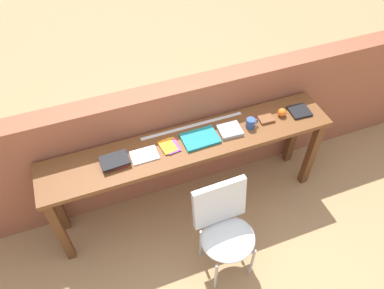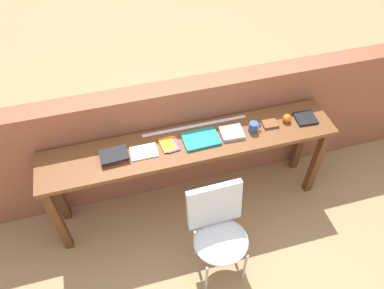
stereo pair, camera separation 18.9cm
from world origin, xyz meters
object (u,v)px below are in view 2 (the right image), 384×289
Objects in this scene: pamphlet_pile_colourful at (170,144)px; leather_journal_brown at (270,124)px; sports_ball_small at (287,118)px; mug at (253,127)px; book_open_centre at (201,139)px; chair_white_moulded at (219,229)px; book_repair_rightmost at (305,118)px; book_stack_leftmost at (114,156)px; magazine_cycling at (144,152)px.

pamphlet_pile_colourful is 0.89m from leather_journal_brown.
leather_journal_brown is 0.16m from sports_ball_small.
mug is at bearing -174.52° from sports_ball_small.
book_open_centre is at bearing -3.05° from pamphlet_pile_colourful.
book_repair_rightmost reaches higher than chair_white_moulded.
sports_ball_small is 0.18m from book_repair_rightmost.
sports_ball_small is (0.32, 0.03, -0.01)m from mug.
leather_journal_brown is (0.66, 0.65, 0.37)m from chair_white_moulded.
chair_white_moulded is at bearing -43.23° from book_stack_leftmost.
book_open_centre is (0.72, 0.00, -0.01)m from book_stack_leftmost.
pamphlet_pile_colourful is at bearing -177.53° from leather_journal_brown.
sports_ball_small is at bearing 178.05° from book_repair_rightmost.
mug reaches higher than leather_journal_brown.
book_stack_leftmost is 1.67m from book_repair_rightmost.
book_stack_leftmost is 1.50m from sports_ball_small.
mug reaches higher than book_repair_rightmost.
book_repair_rightmost reaches higher than pamphlet_pile_colourful.
magazine_cycling is at bearing -1.66° from book_stack_leftmost.
book_stack_leftmost is at bearing -179.27° from sports_ball_small.
magazine_cycling is at bearing -173.79° from pamphlet_pile_colourful.
chair_white_moulded is 0.85m from magazine_cycling.
book_open_centre reaches higher than book_repair_rightmost.
book_stack_leftmost is at bearing 179.43° from mug.
book_open_centre is (0.48, 0.01, 0.01)m from magazine_cycling.
magazine_cycling is 0.48m from book_open_centre.
book_open_centre is at bearing -178.83° from sports_ball_small.
mug reaches higher than magazine_cycling.
magazine_cycling is 1.65× the size of leather_journal_brown.
mug is at bearing -0.59° from magazine_cycling.
chair_white_moulded is 3.88× the size of book_stack_leftmost.
mug is at bearing -168.38° from leather_journal_brown.
magazine_cycling is 0.94m from mug.
sports_ball_small reaches higher than book_repair_rightmost.
chair_white_moulded is at bearing -55.15° from magazine_cycling.
sports_ball_small reaches higher than magazine_cycling.
book_repair_rightmost is (0.17, -0.02, -0.03)m from sports_ball_small.
leather_journal_brown is (0.89, -0.00, 0.00)m from pamphlet_pile_colourful.
chair_white_moulded is at bearing -132.69° from leather_journal_brown.
book_repair_rightmost is at bearing -0.69° from pamphlet_pile_colourful.
leather_journal_brown is at bearing 9.00° from mug.
pamphlet_pile_colourful is (-0.22, 0.66, 0.36)m from chair_white_moulded.
chair_white_moulded is 1.00m from leather_journal_brown.
book_repair_rightmost is (1.44, 0.01, 0.00)m from magazine_cycling.
leather_journal_brown is (0.17, 0.03, -0.03)m from mug.
chair_white_moulded is 0.89m from mug.
sports_ball_small is at bearing 0.90° from magazine_cycling.
pamphlet_pile_colourful is at bearing 5.92° from magazine_cycling.
leather_journal_brown is at bearing -178.38° from sports_ball_small.
book_repair_rightmost is at bearing 0.09° from book_stack_leftmost.
book_open_centre reaches higher than magazine_cycling.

